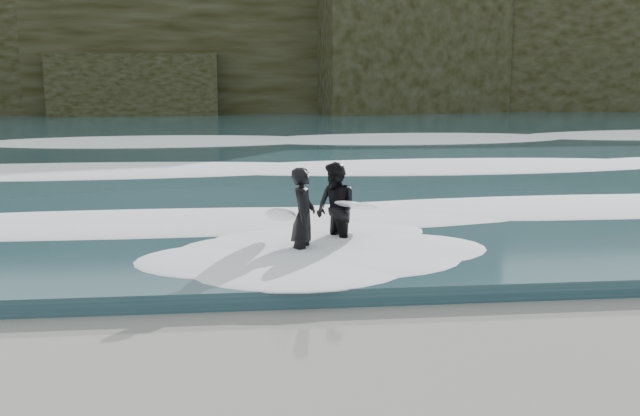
# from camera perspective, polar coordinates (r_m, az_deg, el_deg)

# --- Properties ---
(ground) EXTENTS (120.00, 120.00, 0.00)m
(ground) POSITION_cam_1_polar(r_m,az_deg,el_deg) (9.58, 8.08, -12.42)
(ground) COLOR #875C53
(ground) RESTS_ON ground
(sea) EXTENTS (90.00, 52.00, 0.30)m
(sea) POSITION_cam_1_polar(r_m,az_deg,el_deg) (37.76, -2.91, 5.18)
(sea) COLOR #213F48
(sea) RESTS_ON ground
(headland) EXTENTS (70.00, 9.00, 10.00)m
(headland) POSITION_cam_1_polar(r_m,az_deg,el_deg) (54.58, -4.08, 11.94)
(headland) COLOR black
(headland) RESTS_ON ground
(foam_near) EXTENTS (60.00, 3.20, 0.20)m
(foam_near) POSITION_cam_1_polar(r_m,az_deg,el_deg) (17.98, 1.00, -0.05)
(foam_near) COLOR white
(foam_near) RESTS_ON sea
(foam_mid) EXTENTS (60.00, 4.00, 0.24)m
(foam_mid) POSITION_cam_1_polar(r_m,az_deg,el_deg) (24.85, -1.07, 2.97)
(foam_mid) COLOR white
(foam_mid) RESTS_ON sea
(foam_far) EXTENTS (60.00, 4.80, 0.30)m
(foam_far) POSITION_cam_1_polar(r_m,az_deg,el_deg) (33.76, -2.49, 5.05)
(foam_far) COLOR white
(foam_far) RESTS_ON sea
(surfer_left) EXTENTS (1.08, 2.02, 1.81)m
(surfer_left) POSITION_cam_1_polar(r_m,az_deg,el_deg) (14.45, -1.48, -0.63)
(surfer_left) COLOR black
(surfer_left) RESTS_ON ground
(surfer_right) EXTENTS (1.68, 2.34, 1.79)m
(surfer_right) POSITION_cam_1_polar(r_m,az_deg,el_deg) (15.22, 1.35, -0.07)
(surfer_right) COLOR black
(surfer_right) RESTS_ON ground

